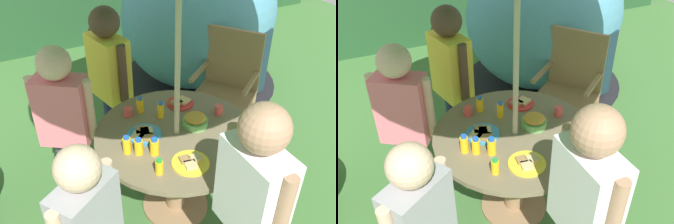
% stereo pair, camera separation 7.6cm
% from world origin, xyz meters
% --- Properties ---
extents(ground_plane, '(10.00, 10.00, 0.02)m').
position_xyz_m(ground_plane, '(0.00, 0.00, -0.01)').
color(ground_plane, '#3D6B33').
extents(garden_table, '(1.12, 1.12, 0.73)m').
position_xyz_m(garden_table, '(0.00, 0.00, 0.55)').
color(garden_table, '#93704C').
rests_on(garden_table, ground_plane).
extents(wooden_chair, '(0.68, 0.69, 1.03)m').
position_xyz_m(wooden_chair, '(0.90, 0.66, 0.57)').
color(wooden_chair, '#93704C').
rests_on(wooden_chair, ground_plane).
extents(dome_tent, '(2.36, 2.36, 1.64)m').
position_xyz_m(dome_tent, '(1.20, 1.68, 0.81)').
color(dome_tent, teal).
rests_on(dome_tent, ground_plane).
extents(child_in_yellow_shirt, '(0.27, 0.46, 1.40)m').
position_xyz_m(child_in_yellow_shirt, '(-0.18, 0.81, 0.89)').
color(child_in_yellow_shirt, navy).
rests_on(child_in_yellow_shirt, ground_plane).
extents(child_in_pink_shirt, '(0.39, 0.35, 1.33)m').
position_xyz_m(child_in_pink_shirt, '(-0.65, 0.43, 0.85)').
color(child_in_pink_shirt, '#3F3F47').
rests_on(child_in_pink_shirt, ground_plane).
extents(child_in_grey_shirt, '(0.38, 0.33, 1.27)m').
position_xyz_m(child_in_grey_shirt, '(-0.77, -0.51, 0.81)').
color(child_in_grey_shirt, '#3F3F47').
rests_on(child_in_grey_shirt, ground_plane).
extents(child_in_white_shirt, '(0.24, 0.48, 1.42)m').
position_xyz_m(child_in_white_shirt, '(0.00, -0.79, 0.91)').
color(child_in_white_shirt, brown).
rests_on(child_in_white_shirt, ground_plane).
extents(snack_bowl, '(0.18, 0.18, 0.09)m').
position_xyz_m(snack_bowl, '(0.15, 0.01, 0.77)').
color(snack_bowl, '#66B259').
rests_on(snack_bowl, garden_table).
extents(plate_near_left, '(0.23, 0.23, 0.03)m').
position_xyz_m(plate_near_left, '(-0.21, 0.07, 0.75)').
color(plate_near_left, '#338CD8').
rests_on(plate_near_left, garden_table).
extents(plate_back_edge, '(0.20, 0.20, 0.03)m').
position_xyz_m(plate_back_edge, '(0.19, 0.30, 0.74)').
color(plate_back_edge, red).
rests_on(plate_back_edge, garden_table).
extents(plate_far_left, '(0.24, 0.24, 0.03)m').
position_xyz_m(plate_far_left, '(-0.07, -0.32, 0.74)').
color(plate_far_left, yellow).
rests_on(plate_far_left, garden_table).
extents(juice_bottle_near_right, '(0.05, 0.05, 0.13)m').
position_xyz_m(juice_bottle_near_right, '(-0.01, 0.21, 0.79)').
color(juice_bottle_near_right, yellow).
rests_on(juice_bottle_near_right, garden_table).
extents(juice_bottle_far_right, '(0.06, 0.06, 0.12)m').
position_xyz_m(juice_bottle_far_right, '(-0.23, -0.13, 0.79)').
color(juice_bottle_far_right, yellow).
rests_on(juice_bottle_far_right, garden_table).
extents(juice_bottle_center_front, '(0.05, 0.05, 0.11)m').
position_xyz_m(juice_bottle_center_front, '(-0.28, -0.30, 0.78)').
color(juice_bottle_center_front, yellow).
rests_on(juice_bottle_center_front, garden_table).
extents(juice_bottle_center_back, '(0.05, 0.05, 0.12)m').
position_xyz_m(juice_bottle_center_back, '(-0.12, 0.35, 0.79)').
color(juice_bottle_center_back, yellow).
rests_on(juice_bottle_center_back, garden_table).
extents(juice_bottle_mid_left, '(0.05, 0.05, 0.13)m').
position_xyz_m(juice_bottle_mid_left, '(-0.38, -0.04, 0.79)').
color(juice_bottle_mid_left, yellow).
rests_on(juice_bottle_mid_left, garden_table).
extents(juice_bottle_mid_right, '(0.06, 0.06, 0.12)m').
position_xyz_m(juice_bottle_mid_right, '(-0.31, -0.08, 0.79)').
color(juice_bottle_mid_right, yellow).
rests_on(juice_bottle_mid_right, garden_table).
extents(cup_near, '(0.06, 0.06, 0.07)m').
position_xyz_m(cup_near, '(0.38, 0.05, 0.77)').
color(cup_near, '#E04C47').
rests_on(cup_near, garden_table).
extents(cup_far, '(0.07, 0.07, 0.06)m').
position_xyz_m(cup_far, '(-0.21, 0.34, 0.76)').
color(cup_far, '#E04C47').
rests_on(cup_far, garden_table).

